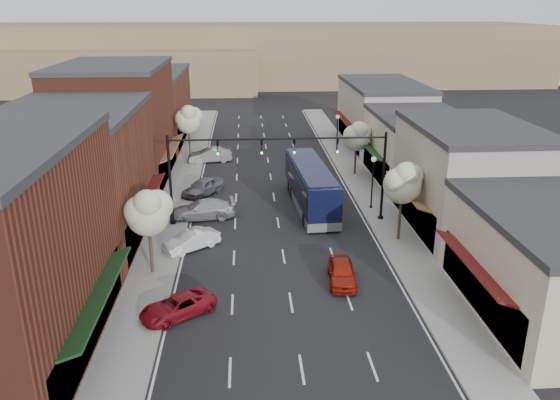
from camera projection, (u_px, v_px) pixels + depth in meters
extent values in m
plane|color=black|center=(286.00, 270.00, 34.50)|extent=(160.00, 160.00, 0.00)
cube|color=gray|center=(182.00, 182.00, 51.34)|extent=(2.80, 73.00, 0.15)
cube|color=gray|center=(359.00, 179.00, 52.36)|extent=(2.80, 73.00, 0.15)
cube|color=gray|center=(197.00, 182.00, 51.43)|extent=(0.25, 73.00, 0.17)
cube|color=gray|center=(344.00, 179.00, 52.27)|extent=(0.25, 73.00, 0.17)
cube|color=black|center=(86.00, 323.00, 25.83)|extent=(0.60, 11.90, 2.60)
cube|color=#153618|center=(100.00, 295.00, 25.37)|extent=(1.07, 9.80, 0.49)
cube|color=brown|center=(74.00, 178.00, 37.75)|extent=(9.00, 14.00, 9.00)
cube|color=#2D2D30|center=(65.00, 111.00, 36.16)|extent=(9.20, 14.10, 0.40)
cube|color=black|center=(139.00, 216.00, 38.98)|extent=(0.60, 11.90, 2.60)
cube|color=#571413|center=(149.00, 196.00, 38.52)|extent=(1.07, 9.80, 0.49)
cube|color=#602A1B|center=(117.00, 125.00, 50.65)|extent=(9.00, 14.00, 10.50)
cube|color=#2D2D30|center=(111.00, 65.00, 48.81)|extent=(9.20, 14.10, 0.40)
cube|color=black|center=(165.00, 163.00, 52.13)|extent=(0.60, 11.90, 2.60)
cube|color=#926342|center=(173.00, 147.00, 51.68)|extent=(1.07, 9.80, 0.49)
cube|color=brown|center=(146.00, 108.00, 66.10)|extent=(9.00, 18.00, 8.00)
cube|color=#2D2D30|center=(144.00, 73.00, 64.68)|extent=(9.20, 18.10, 0.40)
cube|color=black|center=(183.00, 127.00, 67.16)|extent=(0.60, 15.30, 2.60)
cube|color=#153618|center=(188.00, 115.00, 66.71)|extent=(1.07, 12.60, 0.49)
cube|color=beige|center=(555.00, 268.00, 28.76)|extent=(8.00, 12.00, 5.50)
cube|color=black|center=(484.00, 289.00, 28.93)|extent=(0.60, 10.20, 2.60)
cube|color=#571413|center=(472.00, 264.00, 28.37)|extent=(1.07, 8.40, 0.49)
cube|color=#AB9F92|center=(469.00, 181.00, 39.70)|extent=(8.00, 12.00, 7.50)
cube|color=#2D2D30|center=(475.00, 127.00, 38.37)|extent=(8.20, 12.10, 0.40)
cube|color=black|center=(416.00, 209.00, 40.20)|extent=(0.60, 10.20, 2.60)
cube|color=#926342|center=(407.00, 190.00, 39.65)|extent=(1.07, 8.40, 0.49)
cube|color=beige|center=(418.00, 150.00, 51.22)|extent=(8.00, 12.00, 6.00)
cube|color=#2D2D30|center=(421.00, 116.00, 50.14)|extent=(8.20, 12.10, 0.40)
cube|color=black|center=(378.00, 165.00, 51.47)|extent=(0.60, 10.20, 2.60)
cube|color=#153618|center=(371.00, 149.00, 50.92)|extent=(1.07, 8.40, 0.49)
cube|color=#AB9F92|center=(382.00, 116.00, 64.21)|extent=(8.00, 16.00, 7.00)
cube|color=#2D2D30|center=(384.00, 84.00, 62.96)|extent=(8.20, 16.10, 0.40)
cube|color=black|center=(351.00, 132.00, 64.63)|extent=(0.60, 13.60, 2.60)
cube|color=#571413|center=(345.00, 120.00, 64.07)|extent=(1.07, 11.20, 0.49)
cube|color=#7A6647|center=(255.00, 53.00, 117.02)|extent=(120.00, 30.00, 12.00)
cube|color=#7A6647|center=(126.00, 70.00, 104.91)|extent=(50.00, 20.00, 8.00)
cylinder|color=black|center=(380.00, 218.00, 42.44)|extent=(0.44, 0.44, 0.30)
cylinder|color=black|center=(383.00, 177.00, 41.31)|extent=(0.20, 0.20, 7.00)
cylinder|color=black|center=(332.00, 138.00, 40.02)|extent=(8.00, 0.14, 0.14)
imported|color=black|center=(337.00, 146.00, 40.25)|extent=(0.18, 0.46, 1.10)
sphere|color=#19E533|center=(337.00, 152.00, 40.28)|extent=(0.18, 0.18, 0.18)
imported|color=black|center=(294.00, 147.00, 40.06)|extent=(0.18, 0.46, 1.10)
sphere|color=#19E533|center=(294.00, 153.00, 40.09)|extent=(0.18, 0.18, 0.18)
cylinder|color=black|center=(173.00, 223.00, 41.48)|extent=(0.44, 0.44, 0.30)
cylinder|color=black|center=(170.00, 181.00, 40.35)|extent=(0.20, 0.20, 7.00)
cylinder|color=black|center=(223.00, 140.00, 39.54)|extent=(8.00, 0.14, 0.14)
imported|color=black|center=(218.00, 148.00, 39.72)|extent=(0.18, 0.46, 1.10)
sphere|color=#19E533|center=(218.00, 154.00, 39.75)|extent=(0.18, 0.18, 0.18)
imported|color=black|center=(262.00, 147.00, 39.91)|extent=(0.18, 0.46, 1.10)
sphere|color=#19E533|center=(262.00, 153.00, 39.94)|extent=(0.18, 0.18, 0.18)
cylinder|color=#47382B|center=(400.00, 217.00, 38.13)|extent=(0.20, 0.20, 3.71)
sphere|color=beige|center=(402.00, 185.00, 37.34)|extent=(2.60, 2.60, 2.60)
sphere|color=beige|center=(409.00, 177.00, 37.50)|extent=(2.00, 2.00, 2.00)
sphere|color=beige|center=(398.00, 182.00, 36.92)|extent=(1.90, 1.90, 1.90)
sphere|color=beige|center=(407.00, 174.00, 36.57)|extent=(1.70, 1.70, 1.70)
cylinder|color=#47382B|center=(355.00, 159.00, 53.22)|extent=(0.20, 0.20, 3.33)
sphere|color=beige|center=(356.00, 138.00, 52.52)|extent=(2.60, 2.60, 2.60)
sphere|color=beige|center=(361.00, 133.00, 52.69)|extent=(2.00, 2.00, 2.00)
sphere|color=beige|center=(353.00, 135.00, 52.11)|extent=(1.90, 1.90, 1.90)
sphere|color=beige|center=(359.00, 130.00, 51.78)|extent=(1.70, 1.70, 1.70)
cylinder|color=#47382B|center=(151.00, 248.00, 33.40)|extent=(0.20, 0.20, 3.52)
sphere|color=beige|center=(148.00, 215.00, 32.66)|extent=(2.60, 2.60, 2.60)
sphere|color=beige|center=(157.00, 206.00, 32.82)|extent=(2.00, 2.00, 2.00)
sphere|color=beige|center=(140.00, 212.00, 32.24)|extent=(1.90, 1.90, 1.90)
sphere|color=beige|center=(147.00, 204.00, 31.90)|extent=(1.70, 1.70, 1.70)
cylinder|color=#47382B|center=(190.00, 144.00, 57.77)|extent=(0.20, 0.20, 3.84)
sphere|color=beige|center=(188.00, 122.00, 56.96)|extent=(2.60, 2.60, 2.60)
sphere|color=beige|center=(193.00, 116.00, 57.11)|extent=(2.00, 2.00, 2.00)
sphere|color=beige|center=(184.00, 119.00, 56.53)|extent=(1.90, 1.90, 1.90)
sphere|color=beige|center=(188.00, 113.00, 56.17)|extent=(1.70, 1.70, 1.70)
cylinder|color=black|center=(371.00, 208.00, 44.80)|extent=(0.28, 0.28, 0.20)
cylinder|color=black|center=(372.00, 186.00, 44.15)|extent=(0.12, 0.12, 4.00)
sphere|color=white|center=(374.00, 159.00, 43.41)|extent=(0.44, 0.44, 0.44)
cylinder|color=black|center=(336.00, 153.00, 61.24)|extent=(0.28, 0.28, 0.20)
cylinder|color=black|center=(337.00, 137.00, 60.59)|extent=(0.12, 0.12, 4.00)
sphere|color=white|center=(338.00, 117.00, 59.84)|extent=(0.44, 0.44, 0.44)
cube|color=black|center=(311.00, 185.00, 44.62)|extent=(3.29, 11.86, 2.97)
cube|color=#595B60|center=(310.00, 201.00, 45.09)|extent=(3.31, 11.88, 0.68)
cube|color=black|center=(311.00, 180.00, 44.48)|extent=(3.29, 10.92, 1.07)
cube|color=black|center=(311.00, 167.00, 44.10)|extent=(3.06, 11.38, 0.24)
cube|color=black|center=(325.00, 202.00, 39.00)|extent=(2.03, 0.21, 1.17)
cylinder|color=black|center=(305.00, 220.00, 41.14)|extent=(0.38, 1.03, 1.02)
cylinder|color=black|center=(335.00, 219.00, 41.41)|extent=(0.38, 1.03, 1.02)
cylinder|color=black|center=(290.00, 188.00, 48.43)|extent=(0.38, 1.03, 1.02)
cylinder|color=black|center=(315.00, 187.00, 48.71)|extent=(0.38, 1.03, 1.02)
cylinder|color=black|center=(292.00, 193.00, 47.15)|extent=(0.38, 1.03, 1.02)
cylinder|color=black|center=(318.00, 191.00, 47.43)|extent=(0.38, 1.03, 1.02)
imported|color=maroon|center=(342.00, 272.00, 32.78)|extent=(1.92, 4.05, 1.34)
imported|color=maroon|center=(177.00, 306.00, 29.24)|extent=(4.48, 3.98, 1.15)
imported|color=silver|center=(192.00, 240.00, 37.25)|extent=(4.01, 3.49, 1.31)
imported|color=#AAAAB0|center=(202.00, 209.00, 42.61)|extent=(5.32, 2.68, 1.48)
imported|color=slate|center=(203.00, 187.00, 47.85)|extent=(4.00, 4.63, 1.50)
imported|color=#A3A3A8|center=(210.00, 155.00, 57.96)|extent=(4.77, 2.30, 1.51)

